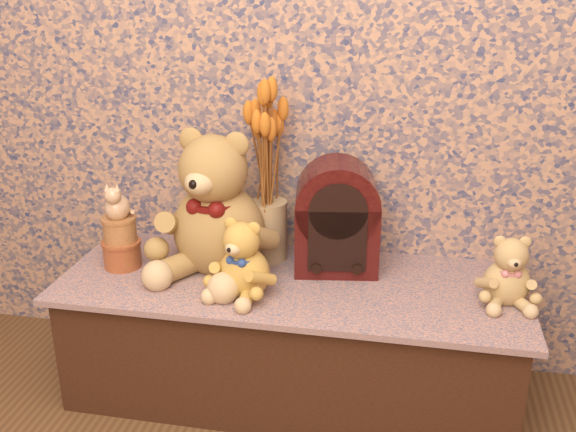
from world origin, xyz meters
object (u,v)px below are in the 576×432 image
(ceramic_vase, at_px, (269,230))
(cathedral_radio, at_px, (337,216))
(teddy_small, at_px, (509,266))
(cat_figurine, at_px, (117,199))
(teddy_large, at_px, (218,195))
(teddy_medium, at_px, (244,254))
(biscuit_tin_lower, at_px, (122,254))

(ceramic_vase, bearing_deg, cathedral_radio, -7.72)
(teddy_small, height_order, cat_figurine, cat_figurine)
(teddy_large, height_order, teddy_small, teddy_large)
(teddy_large, height_order, teddy_medium, teddy_large)
(teddy_small, distance_m, biscuit_tin_lower, 1.24)
(teddy_large, relative_size, teddy_medium, 1.94)
(teddy_small, relative_size, biscuit_tin_lower, 1.85)
(teddy_large, xyz_separation_m, teddy_small, (0.91, -0.07, -0.14))
(teddy_medium, bearing_deg, cathedral_radio, 59.57)
(biscuit_tin_lower, bearing_deg, cathedral_radio, 10.22)
(teddy_medium, relative_size, ceramic_vase, 1.26)
(teddy_large, xyz_separation_m, cathedral_radio, (0.38, 0.07, -0.07))
(teddy_large, xyz_separation_m, cat_figurine, (-0.32, -0.06, -0.02))
(teddy_small, bearing_deg, teddy_large, 169.71)
(ceramic_vase, bearing_deg, cat_figurine, -161.32)
(cathedral_radio, distance_m, cat_figurine, 0.72)
(teddy_medium, height_order, cathedral_radio, cathedral_radio)
(teddy_medium, bearing_deg, teddy_small, 24.44)
(teddy_medium, distance_m, cat_figurine, 0.47)
(cathedral_radio, height_order, biscuit_tin_lower, cathedral_radio)
(teddy_large, height_order, ceramic_vase, teddy_large)
(teddy_large, distance_m, biscuit_tin_lower, 0.39)
(teddy_small, distance_m, ceramic_vase, 0.78)
(ceramic_vase, height_order, cat_figurine, cat_figurine)
(teddy_small, height_order, cathedral_radio, cathedral_radio)
(teddy_medium, relative_size, teddy_small, 1.14)
(teddy_small, height_order, biscuit_tin_lower, teddy_small)
(teddy_small, bearing_deg, cat_figurine, 173.62)
(teddy_large, distance_m, teddy_small, 0.93)
(cathedral_radio, height_order, cat_figurine, cathedral_radio)
(teddy_large, distance_m, cathedral_radio, 0.39)
(teddy_medium, xyz_separation_m, biscuit_tin_lower, (-0.45, 0.10, -0.09))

